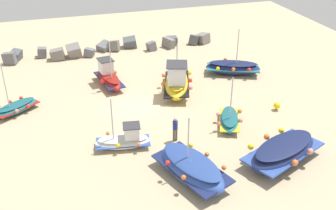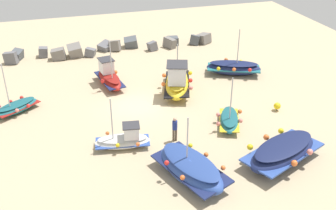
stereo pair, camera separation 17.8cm
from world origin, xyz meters
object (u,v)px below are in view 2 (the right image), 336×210
at_px(fishing_boat_4, 229,120).
at_px(fishing_boat_6, 177,82).
at_px(fishing_boat_5, 190,168).
at_px(fishing_boat_7, 234,68).
at_px(person_walking, 175,128).
at_px(fishing_boat_0, 109,77).
at_px(mooring_buoy_0, 277,106).
at_px(fishing_boat_2, 124,140).
at_px(fishing_boat_3, 17,107).
at_px(fishing_boat_1, 283,152).

height_order(fishing_boat_4, fishing_boat_6, fishing_boat_6).
distance_m(fishing_boat_5, fishing_boat_7, 14.89).
xyz_separation_m(fishing_boat_6, person_walking, (-2.26, -6.61, 0.07)).
height_order(fishing_boat_0, mooring_buoy_0, fishing_boat_0).
bearing_deg(fishing_boat_2, mooring_buoy_0, 16.16).
bearing_deg(fishing_boat_7, fishing_boat_0, 18.33).
relative_size(fishing_boat_3, mooring_buoy_0, 6.31).
distance_m(fishing_boat_2, mooring_buoy_0, 11.54).
height_order(fishing_boat_1, fishing_boat_3, fishing_boat_3).
xyz_separation_m(fishing_boat_0, fishing_boat_1, (7.93, -13.36, -0.02)).
relative_size(fishing_boat_5, fishing_boat_6, 0.97).
xyz_separation_m(person_walking, mooring_buoy_0, (8.25, 1.68, -0.60)).
height_order(fishing_boat_5, person_walking, fishing_boat_5).
relative_size(fishing_boat_6, mooring_buoy_0, 8.96).
height_order(fishing_boat_0, fishing_boat_6, fishing_boat_0).
bearing_deg(person_walking, fishing_boat_4, -73.03).
bearing_deg(fishing_boat_6, mooring_buoy_0, 69.09).
distance_m(fishing_boat_0, fishing_boat_4, 10.95).
xyz_separation_m(fishing_boat_0, fishing_boat_2, (-0.59, -9.20, -0.21)).
distance_m(fishing_boat_0, fishing_boat_2, 9.22).
bearing_deg(fishing_boat_2, fishing_boat_5, -45.71).
relative_size(person_walking, mooring_buoy_0, 2.71).
xyz_separation_m(fishing_boat_7, mooring_buoy_0, (0.28, -6.86, -0.23)).
relative_size(fishing_boat_2, fishing_boat_3, 0.93).
relative_size(fishing_boat_0, fishing_boat_6, 0.77).
xyz_separation_m(fishing_boat_0, person_walking, (2.61, -9.45, 0.26)).
relative_size(fishing_boat_0, fishing_boat_5, 0.80).
relative_size(fishing_boat_3, fishing_boat_6, 0.70).
distance_m(person_walking, mooring_buoy_0, 8.44).
relative_size(fishing_boat_4, mooring_buoy_0, 6.00).
bearing_deg(mooring_buoy_0, fishing_boat_7, 92.31).
relative_size(fishing_boat_4, fishing_boat_5, 0.69).
height_order(fishing_boat_2, mooring_buoy_0, fishing_boat_2).
height_order(fishing_boat_5, mooring_buoy_0, fishing_boat_5).
xyz_separation_m(fishing_boat_0, fishing_boat_3, (-7.06, -2.62, -0.31)).
bearing_deg(fishing_boat_0, fishing_boat_3, 100.47).
bearing_deg(fishing_boat_4, person_walking, 123.99).
relative_size(fishing_boat_1, mooring_buoy_0, 9.36).
bearing_deg(fishing_boat_2, fishing_boat_6, 58.33).
xyz_separation_m(fishing_boat_2, fishing_boat_6, (5.46, 6.35, 0.40)).
bearing_deg(mooring_buoy_0, person_walking, -168.46).
distance_m(fishing_boat_1, mooring_buoy_0, 6.32).
height_order(fishing_boat_3, person_walking, fishing_boat_3).
bearing_deg(fishing_boat_6, person_walking, -0.38).
distance_m(fishing_boat_0, mooring_buoy_0, 13.35).
xyz_separation_m(fishing_boat_1, person_walking, (-5.32, 3.91, 0.29)).
bearing_deg(fishing_boat_3, fishing_boat_2, -80.88).
bearing_deg(fishing_boat_4, fishing_boat_5, 159.59).
distance_m(fishing_boat_6, fishing_boat_7, 6.03).
bearing_deg(fishing_boat_3, person_walking, -70.64).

